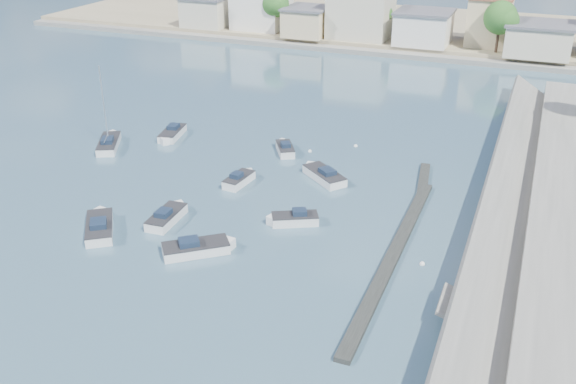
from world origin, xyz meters
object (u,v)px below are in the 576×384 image
(motorboat_a, at_px, (100,226))
(motorboat_g, at_px, (172,134))
(motorboat_d, at_px, (292,220))
(motorboat_b, at_px, (240,180))
(motorboat_e, at_px, (168,216))
(motorboat_f, at_px, (285,149))
(motorboat_c, at_px, (323,175))
(sailboat, at_px, (109,143))
(motorboat_h, at_px, (200,248))

(motorboat_a, xyz_separation_m, motorboat_g, (-5.64, 20.40, 0.00))
(motorboat_d, xyz_separation_m, motorboat_g, (-19.64, 13.57, 0.00))
(motorboat_b, bearing_deg, motorboat_e, -104.83)
(motorboat_f, bearing_deg, motorboat_c, -39.70)
(motorboat_g, xyz_separation_m, sailboat, (-4.77, -4.78, 0.04))
(motorboat_b, bearing_deg, motorboat_d, -36.80)
(motorboat_b, height_order, motorboat_e, same)
(motorboat_a, height_order, sailboat, sailboat)
(motorboat_a, bearing_deg, motorboat_b, 62.08)
(motorboat_c, bearing_deg, motorboat_h, -104.56)
(motorboat_c, xyz_separation_m, motorboat_h, (-4.24, -16.32, -0.00))
(motorboat_a, xyz_separation_m, motorboat_h, (9.16, -0.06, -0.00))
(motorboat_g, bearing_deg, sailboat, -134.96)
(motorboat_d, distance_m, motorboat_h, 8.42)
(motorboat_d, bearing_deg, motorboat_h, -125.12)
(motorboat_a, distance_m, motorboat_d, 15.58)
(motorboat_c, xyz_separation_m, motorboat_g, (-19.04, 4.13, 0.00))
(motorboat_a, relative_size, motorboat_h, 1.05)
(motorboat_f, xyz_separation_m, sailboat, (-17.94, -5.52, 0.04))
(motorboat_e, bearing_deg, motorboat_b, 75.17)
(motorboat_b, xyz_separation_m, motorboat_h, (2.59, -12.45, 0.00))
(motorboat_b, distance_m, motorboat_d, 9.29)
(sailboat, bearing_deg, motorboat_b, -10.76)
(motorboat_a, xyz_separation_m, motorboat_e, (4.21, 3.51, -0.00))
(motorboat_c, relative_size, motorboat_g, 0.96)
(motorboat_c, relative_size, motorboat_d, 1.22)
(motorboat_g, height_order, sailboat, sailboat)
(motorboat_f, bearing_deg, motorboat_d, -65.66)
(motorboat_d, height_order, motorboat_e, same)
(motorboat_a, distance_m, motorboat_e, 5.48)
(motorboat_d, relative_size, sailboat, 0.46)
(motorboat_f, bearing_deg, motorboat_e, -100.64)
(motorboat_a, xyz_separation_m, motorboat_f, (7.53, 21.14, -0.00))
(motorboat_b, xyz_separation_m, motorboat_c, (6.83, 3.87, 0.00))
(motorboat_c, height_order, sailboat, sailboat)
(motorboat_b, height_order, motorboat_h, same)
(motorboat_g, bearing_deg, motorboat_d, -34.64)
(motorboat_f, distance_m, motorboat_h, 21.26)
(motorboat_d, bearing_deg, motorboat_f, 114.34)
(motorboat_b, height_order, motorboat_g, same)
(motorboat_h, bearing_deg, motorboat_b, 101.77)
(motorboat_d, xyz_separation_m, sailboat, (-24.42, 8.79, 0.04))
(motorboat_b, distance_m, sailboat, 17.29)
(motorboat_g, bearing_deg, motorboat_c, -12.25)
(motorboat_a, xyz_separation_m, motorboat_d, (14.00, 6.83, -0.00))
(motorboat_b, bearing_deg, motorboat_a, -117.92)
(motorboat_h, bearing_deg, motorboat_e, 144.21)
(motorboat_e, distance_m, sailboat, 18.99)
(motorboat_g, bearing_deg, motorboat_b, -33.26)
(motorboat_e, relative_size, sailboat, 0.55)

